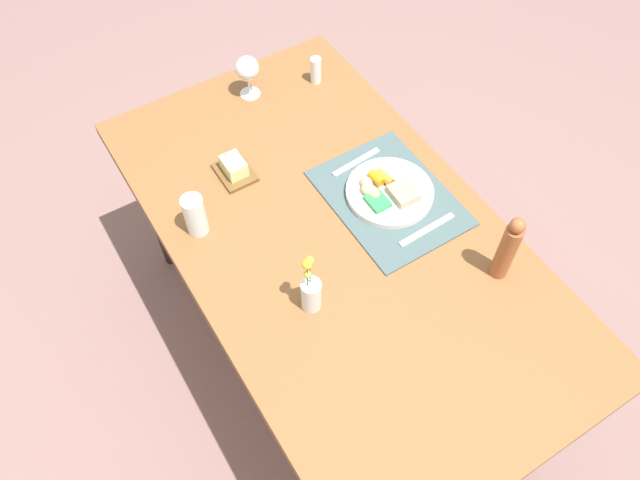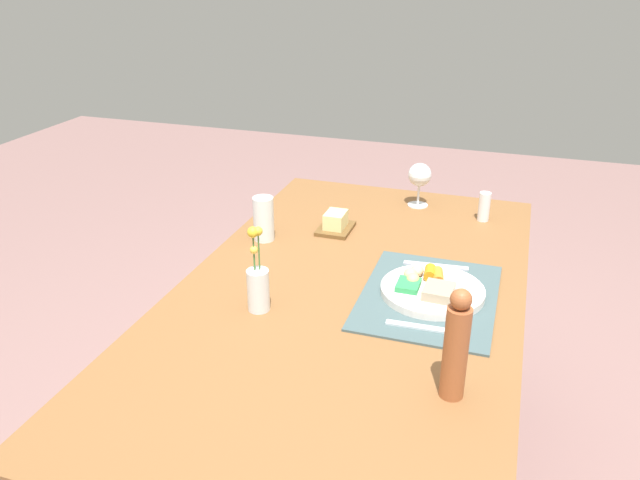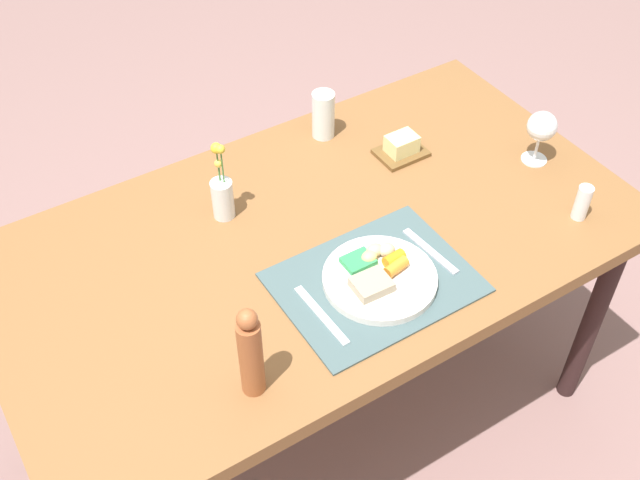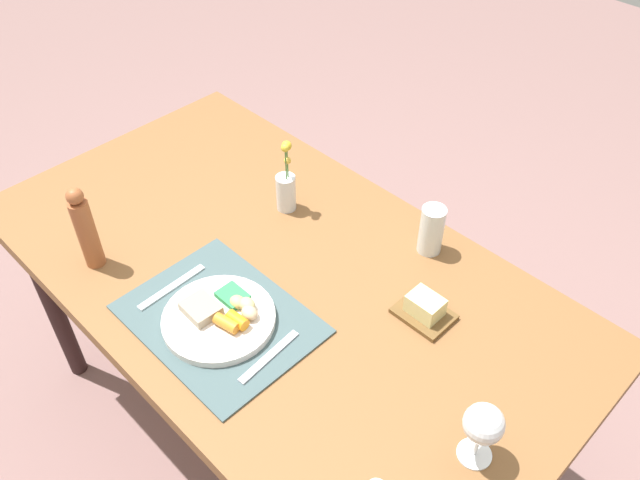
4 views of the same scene
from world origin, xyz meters
The scene contains 12 objects.
ground_plane centered at (0.00, 0.00, 0.00)m, with size 8.00×8.00×0.00m, color #856360.
dining_table centered at (0.00, 0.00, 0.69)m, with size 1.57×0.87×0.76m.
placemat centered at (0.03, -0.20, 0.77)m, with size 0.44×0.33×0.01m, color #415659.
dinner_plate centered at (0.04, -0.20, 0.78)m, with size 0.26×0.26×0.05m.
fork centered at (-0.13, -0.22, 0.77)m, with size 0.02×0.19×0.01m, color silver.
knife centered at (0.19, -0.19, 0.77)m, with size 0.02×0.18×0.01m, color silver.
water_tumbler centered at (0.23, 0.33, 0.82)m, with size 0.06×0.06×0.13m.
flower_vase centered at (-0.16, 0.18, 0.83)m, with size 0.05×0.05×0.22m.
wine_glass centered at (0.65, -0.06, 0.87)m, with size 0.08×0.08×0.15m.
butter_dish centered at (0.36, 0.14, 0.79)m, with size 0.13×0.10×0.06m.
salt_shaker centered at (0.58, -0.29, 0.81)m, with size 0.04×0.04×0.09m, color white.
pepper_mill centered at (-0.34, -0.30, 0.88)m, with size 0.05×0.05×0.24m.
Camera 3 is at (-0.70, -1.14, 2.08)m, focal length 43.64 mm.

